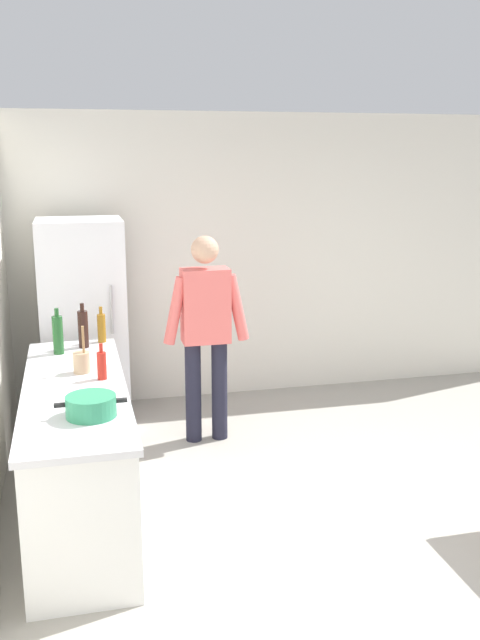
% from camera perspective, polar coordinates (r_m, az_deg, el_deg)
% --- Properties ---
extents(ground_plane, '(14.00, 14.00, 0.00)m').
position_cam_1_polar(ground_plane, '(4.68, 14.00, -16.87)').
color(ground_plane, '#9E998E').
extents(wall_back, '(6.40, 0.12, 2.70)m').
position_cam_1_polar(wall_back, '(6.91, 3.12, 5.24)').
color(wall_back, silver).
rests_on(wall_back, ground_plane).
extents(kitchen_counter, '(0.64, 2.20, 0.90)m').
position_cam_1_polar(kitchen_counter, '(4.74, -13.01, -10.32)').
color(kitchen_counter, white).
rests_on(kitchen_counter, ground_plane).
extents(refrigerator, '(0.70, 0.67, 1.80)m').
position_cam_1_polar(refrigerator, '(6.12, -12.56, -0.43)').
color(refrigerator, white).
rests_on(refrigerator, ground_plane).
extents(person, '(0.70, 0.22, 1.70)m').
position_cam_1_polar(person, '(5.65, -2.80, -0.43)').
color(person, '#1E1E2D').
rests_on(person, ground_plane).
extents(cooking_pot, '(0.40, 0.28, 0.12)m').
position_cam_1_polar(cooking_pot, '(4.02, -12.00, -6.85)').
color(cooking_pot, '#2D845B').
rests_on(cooking_pot, kitchen_counter).
extents(utensil_jar, '(0.11, 0.11, 0.32)m').
position_cam_1_polar(utensil_jar, '(4.80, -12.73, -3.28)').
color(utensil_jar, tan).
rests_on(utensil_jar, kitchen_counter).
extents(bottle_wine_green, '(0.08, 0.08, 0.34)m').
position_cam_1_polar(bottle_wine_green, '(5.27, -14.56, -1.14)').
color(bottle_wine_green, '#1E5123').
rests_on(bottle_wine_green, kitchen_counter).
extents(bottle_wine_dark, '(0.08, 0.08, 0.34)m').
position_cam_1_polar(bottle_wine_dark, '(5.40, -12.62, -0.68)').
color(bottle_wine_dark, black).
rests_on(bottle_wine_dark, kitchen_counter).
extents(bottle_sauce_red, '(0.06, 0.06, 0.24)m').
position_cam_1_polar(bottle_sauce_red, '(4.63, -11.16, -3.60)').
color(bottle_sauce_red, '#B22319').
rests_on(bottle_sauce_red, kitchen_counter).
extents(bottle_oil_amber, '(0.06, 0.06, 0.28)m').
position_cam_1_polar(bottle_oil_amber, '(5.53, -11.17, -0.60)').
color(bottle_oil_amber, '#996619').
rests_on(bottle_oil_amber, kitchen_counter).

